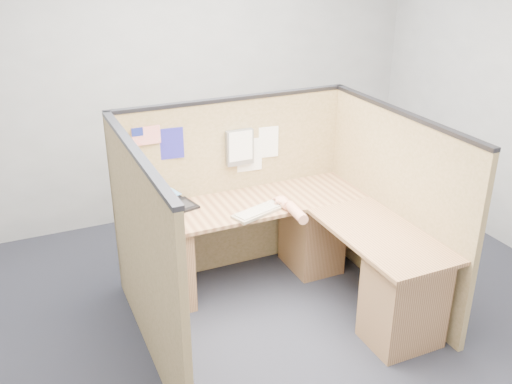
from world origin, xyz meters
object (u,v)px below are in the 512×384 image
l_desk (290,257)px  mouse (281,203)px  laptop (171,198)px  keyboard (259,211)px

l_desk → mouse: 0.43m
mouse → l_desk: bearing=-97.7°
mouse → laptop: bearing=154.7°
l_desk → keyboard: keyboard is taller
l_desk → laptop: (-0.76, 0.61, 0.40)m
l_desk → laptop: size_ratio=5.01×
keyboard → l_desk: bearing=-64.9°
l_desk → keyboard: 0.44m
l_desk → mouse: bearing=82.3°
l_desk → laptop: laptop is taller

